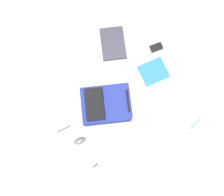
{
  "coord_description": "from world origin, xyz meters",
  "views": [
    {
      "loc": [
        0.42,
        -0.21,
        2.3
      ],
      "look_at": [
        0.03,
        -0.04,
        0.02
      ],
      "focal_mm": 40.93,
      "sensor_mm": 36.0,
      "label": 1
    }
  ],
  "objects_px": {
    "laptop": "(113,43)",
    "usb_stick": "(95,166)",
    "power_brick": "(156,47)",
    "cable_coil": "(84,60)",
    "computer_mouse": "(79,141)",
    "book_comic": "(153,72)",
    "pen_blue": "(64,129)",
    "pen_black": "(196,124)",
    "backpack": "(105,105)"
  },
  "relations": [
    {
      "from": "laptop",
      "to": "book_comic",
      "type": "xyz_separation_m",
      "value": [
        0.41,
        0.23,
        -0.01
      ]
    },
    {
      "from": "usb_stick",
      "to": "cable_coil",
      "type": "bearing_deg",
      "value": 162.84
    },
    {
      "from": "power_brick",
      "to": "book_comic",
      "type": "bearing_deg",
      "value": -31.94
    },
    {
      "from": "power_brick",
      "to": "cable_coil",
      "type": "bearing_deg",
      "value": -104.04
    },
    {
      "from": "pen_black",
      "to": "usb_stick",
      "type": "bearing_deg",
      "value": -92.19
    },
    {
      "from": "laptop",
      "to": "power_brick",
      "type": "xyz_separation_m",
      "value": [
        0.21,
        0.36,
        0.0
      ]
    },
    {
      "from": "usb_stick",
      "to": "computer_mouse",
      "type": "bearing_deg",
      "value": -170.69
    },
    {
      "from": "cable_coil",
      "to": "usb_stick",
      "type": "distance_m",
      "value": 0.97
    },
    {
      "from": "computer_mouse",
      "to": "cable_coil",
      "type": "bearing_deg",
      "value": 159.3
    },
    {
      "from": "laptop",
      "to": "power_brick",
      "type": "distance_m",
      "value": 0.41
    },
    {
      "from": "power_brick",
      "to": "backpack",
      "type": "bearing_deg",
      "value": -64.65
    },
    {
      "from": "book_comic",
      "to": "pen_blue",
      "type": "xyz_separation_m",
      "value": [
        0.15,
        -0.97,
        -0.0
      ]
    },
    {
      "from": "backpack",
      "to": "pen_black",
      "type": "xyz_separation_m",
      "value": [
        0.48,
        0.68,
        -0.09
      ]
    },
    {
      "from": "power_brick",
      "to": "usb_stick",
      "type": "height_order",
      "value": "power_brick"
    },
    {
      "from": "backpack",
      "to": "book_comic",
      "type": "xyz_separation_m",
      "value": [
        -0.12,
        0.54,
        -0.09
      ]
    },
    {
      "from": "laptop",
      "to": "pen_black",
      "type": "height_order",
      "value": "laptop"
    },
    {
      "from": "computer_mouse",
      "to": "usb_stick",
      "type": "bearing_deg",
      "value": 14.4
    },
    {
      "from": "laptop",
      "to": "book_comic",
      "type": "height_order",
      "value": "laptop"
    },
    {
      "from": "power_brick",
      "to": "pen_black",
      "type": "height_order",
      "value": "power_brick"
    },
    {
      "from": "pen_black",
      "to": "cable_coil",
      "type": "bearing_deg",
      "value": -144.58
    },
    {
      "from": "book_comic",
      "to": "pen_black",
      "type": "height_order",
      "value": "book_comic"
    },
    {
      "from": "backpack",
      "to": "cable_coil",
      "type": "relative_size",
      "value": 4.06
    },
    {
      "from": "cable_coil",
      "to": "pen_black",
      "type": "distance_m",
      "value": 1.18
    },
    {
      "from": "book_comic",
      "to": "computer_mouse",
      "type": "relative_size",
      "value": 2.41
    },
    {
      "from": "power_brick",
      "to": "pen_blue",
      "type": "bearing_deg",
      "value": -72.35
    },
    {
      "from": "book_comic",
      "to": "cable_coil",
      "type": "bearing_deg",
      "value": -123.95
    },
    {
      "from": "cable_coil",
      "to": "power_brick",
      "type": "xyz_separation_m",
      "value": [
        0.17,
        0.68,
        0.01
      ]
    },
    {
      "from": "computer_mouse",
      "to": "pen_blue",
      "type": "xyz_separation_m",
      "value": [
        -0.16,
        -0.09,
        -0.02
      ]
    },
    {
      "from": "cable_coil",
      "to": "pen_black",
      "type": "relative_size",
      "value": 0.87
    },
    {
      "from": "pen_blue",
      "to": "usb_stick",
      "type": "xyz_separation_m",
      "value": [
        0.41,
        0.13,
        -0.0
      ]
    },
    {
      "from": "power_brick",
      "to": "laptop",
      "type": "bearing_deg",
      "value": -119.99
    },
    {
      "from": "computer_mouse",
      "to": "cable_coil",
      "type": "height_order",
      "value": "computer_mouse"
    },
    {
      "from": "laptop",
      "to": "pen_black",
      "type": "relative_size",
      "value": 2.71
    },
    {
      "from": "backpack",
      "to": "book_comic",
      "type": "relative_size",
      "value": 1.98
    },
    {
      "from": "backpack",
      "to": "computer_mouse",
      "type": "height_order",
      "value": "backpack"
    },
    {
      "from": "laptop",
      "to": "usb_stick",
      "type": "bearing_deg",
      "value": -32.22
    },
    {
      "from": "pen_black",
      "to": "pen_blue",
      "type": "xyz_separation_m",
      "value": [
        -0.45,
        -1.1,
        -0.0
      ]
    },
    {
      "from": "backpack",
      "to": "pen_black",
      "type": "height_order",
      "value": "backpack"
    },
    {
      "from": "book_comic",
      "to": "pen_blue",
      "type": "bearing_deg",
      "value": -81.41
    },
    {
      "from": "book_comic",
      "to": "pen_black",
      "type": "distance_m",
      "value": 0.61
    },
    {
      "from": "laptop",
      "to": "pen_black",
      "type": "distance_m",
      "value": 1.06
    },
    {
      "from": "laptop",
      "to": "usb_stick",
      "type": "xyz_separation_m",
      "value": [
        0.96,
        -0.61,
        -0.01
      ]
    },
    {
      "from": "pen_blue",
      "to": "computer_mouse",
      "type": "bearing_deg",
      "value": 29.51
    },
    {
      "from": "book_comic",
      "to": "pen_blue",
      "type": "relative_size",
      "value": 1.91
    },
    {
      "from": "computer_mouse",
      "to": "cable_coil",
      "type": "xyz_separation_m",
      "value": [
        -0.68,
        0.33,
        -0.01
      ]
    },
    {
      "from": "backpack",
      "to": "usb_stick",
      "type": "relative_size",
      "value": 9.95
    },
    {
      "from": "cable_coil",
      "to": "power_brick",
      "type": "distance_m",
      "value": 0.7
    },
    {
      "from": "pen_black",
      "to": "usb_stick",
      "type": "relative_size",
      "value": 2.81
    },
    {
      "from": "cable_coil",
      "to": "pen_blue",
      "type": "distance_m",
      "value": 0.66
    },
    {
      "from": "computer_mouse",
      "to": "pen_black",
      "type": "distance_m",
      "value": 1.05
    }
  ]
}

